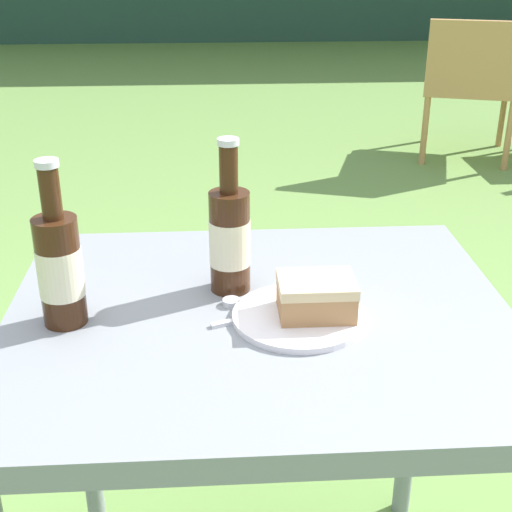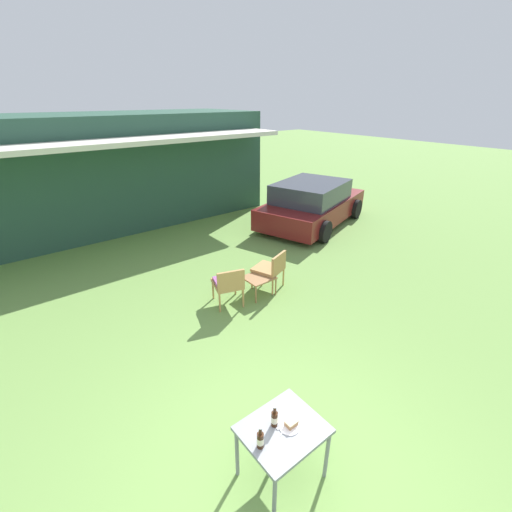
# 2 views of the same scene
# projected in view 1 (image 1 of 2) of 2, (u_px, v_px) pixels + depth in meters

# --- Properties ---
(wicker_chair_cushioned) EXTENTS (0.66, 0.68, 0.81)m
(wicker_chair_cushioned) POSITION_uv_depth(u_px,v_px,m) (471.00, 77.00, 4.08)
(wicker_chair_cushioned) COLOR #B2844C
(wicker_chair_cushioned) RESTS_ON ground_plane
(patio_table) EXTENTS (0.79, 0.66, 0.71)m
(patio_table) POSITION_uv_depth(u_px,v_px,m) (260.00, 356.00, 1.14)
(patio_table) COLOR gray
(patio_table) RESTS_ON ground_plane
(cake_on_plate) EXTENTS (0.20, 0.20, 0.07)m
(cake_on_plate) POSITION_uv_depth(u_px,v_px,m) (309.00, 305.00, 1.08)
(cake_on_plate) COLOR white
(cake_on_plate) RESTS_ON patio_table
(cola_bottle_near) EXTENTS (0.07, 0.07, 0.25)m
(cola_bottle_near) POSITION_uv_depth(u_px,v_px,m) (230.00, 237.00, 1.14)
(cola_bottle_near) COLOR #381E0F
(cola_bottle_near) RESTS_ON patio_table
(cola_bottle_far) EXTENTS (0.07, 0.07, 0.25)m
(cola_bottle_far) POSITION_uv_depth(u_px,v_px,m) (60.00, 266.00, 1.04)
(cola_bottle_far) COLOR #381E0F
(cola_bottle_far) RESTS_ON patio_table
(fork) EXTENTS (0.16, 0.07, 0.01)m
(fork) POSITION_uv_depth(u_px,v_px,m) (261.00, 315.00, 1.09)
(fork) COLOR silver
(fork) RESTS_ON patio_table
(loose_bottle_cap) EXTENTS (0.03, 0.03, 0.01)m
(loose_bottle_cap) POSITION_uv_depth(u_px,v_px,m) (231.00, 302.00, 1.13)
(loose_bottle_cap) COLOR silver
(loose_bottle_cap) RESTS_ON patio_table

